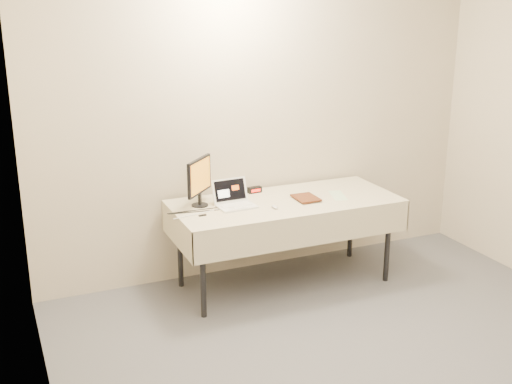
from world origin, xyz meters
name	(u,v)px	position (x,y,z in m)	size (l,w,h in m)	color
back_wall	(263,117)	(0.00, 2.50, 1.35)	(4.00, 0.10, 2.70)	beige
table	(285,208)	(0.00, 2.05, 0.68)	(1.86, 0.81, 0.74)	black
laptop	(234,200)	(-0.44, 2.09, 0.79)	(0.31, 0.28, 0.20)	white
monitor	(199,178)	(-0.69, 2.19, 0.96)	(0.28, 0.29, 0.39)	black
book	(296,187)	(0.07, 2.00, 0.86)	(0.18, 0.02, 0.24)	brown
alarm_clock	(255,190)	(-0.15, 2.35, 0.76)	(0.12, 0.06, 0.05)	black
clicker	(275,207)	(-0.16, 1.90, 0.75)	(0.04, 0.08, 0.02)	#BDBDC0
paper_form	(338,195)	(0.46, 1.99, 0.74)	(0.11, 0.28, 0.00)	beige
usb_dongle	(202,215)	(-0.75, 1.95, 0.74)	(0.06, 0.02, 0.01)	black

